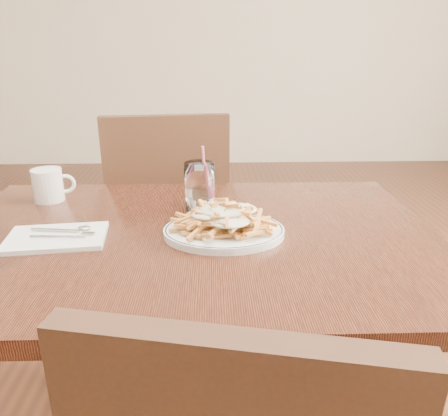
{
  "coord_description": "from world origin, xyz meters",
  "views": [
    {
      "loc": [
        0.05,
        -0.97,
        1.18
      ],
      "look_at": [
        0.08,
        -0.01,
        0.82
      ],
      "focal_mm": 35.0,
      "sensor_mm": 36.0,
      "label": 1
    }
  ],
  "objects_px": {
    "fries_plate": "(224,231)",
    "water_glass": "(200,189)",
    "coffee_mug": "(49,185)",
    "loaded_fries": "(224,214)",
    "table": "(191,262)",
    "chair_far": "(169,217)"
  },
  "relations": [
    {
      "from": "water_glass",
      "to": "coffee_mug",
      "type": "relative_size",
      "value": 1.51
    },
    {
      "from": "table",
      "to": "coffee_mug",
      "type": "xyz_separation_m",
      "value": [
        -0.42,
        0.25,
        0.13
      ]
    },
    {
      "from": "table",
      "to": "water_glass",
      "type": "bearing_deg",
      "value": 82.91
    },
    {
      "from": "table",
      "to": "water_glass",
      "type": "height_order",
      "value": "water_glass"
    },
    {
      "from": "coffee_mug",
      "to": "fries_plate",
      "type": "bearing_deg",
      "value": -27.84
    },
    {
      "from": "table",
      "to": "loaded_fries",
      "type": "bearing_deg",
      "value": -10.28
    },
    {
      "from": "table",
      "to": "loaded_fries",
      "type": "height_order",
      "value": "loaded_fries"
    },
    {
      "from": "coffee_mug",
      "to": "water_glass",
      "type": "bearing_deg",
      "value": -10.7
    },
    {
      "from": "chair_far",
      "to": "fries_plate",
      "type": "relative_size",
      "value": 3.29
    },
    {
      "from": "water_glass",
      "to": "table",
      "type": "bearing_deg",
      "value": -97.09
    },
    {
      "from": "water_glass",
      "to": "coffee_mug",
      "type": "distance_m",
      "value": 0.45
    },
    {
      "from": "chair_far",
      "to": "loaded_fries",
      "type": "height_order",
      "value": "chair_far"
    },
    {
      "from": "table",
      "to": "chair_far",
      "type": "distance_m",
      "value": 0.66
    },
    {
      "from": "water_glass",
      "to": "coffee_mug",
      "type": "xyz_separation_m",
      "value": [
        -0.44,
        0.08,
        -0.01
      ]
    },
    {
      "from": "loaded_fries",
      "to": "water_glass",
      "type": "bearing_deg",
      "value": 108.52
    },
    {
      "from": "loaded_fries",
      "to": "fries_plate",
      "type": "bearing_deg",
      "value": 147.99
    },
    {
      "from": "loaded_fries",
      "to": "coffee_mug",
      "type": "xyz_separation_m",
      "value": [
        -0.5,
        0.26,
        -0.01
      ]
    },
    {
      "from": "table",
      "to": "fries_plate",
      "type": "height_order",
      "value": "fries_plate"
    },
    {
      "from": "fries_plate",
      "to": "coffee_mug",
      "type": "distance_m",
      "value": 0.57
    },
    {
      "from": "fries_plate",
      "to": "loaded_fries",
      "type": "height_order",
      "value": "loaded_fries"
    },
    {
      "from": "fries_plate",
      "to": "water_glass",
      "type": "bearing_deg",
      "value": 108.52
    },
    {
      "from": "fries_plate",
      "to": "water_glass",
      "type": "height_order",
      "value": "water_glass"
    }
  ]
}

